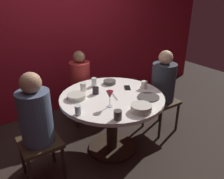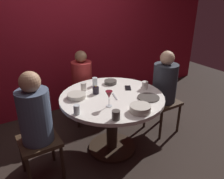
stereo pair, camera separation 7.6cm
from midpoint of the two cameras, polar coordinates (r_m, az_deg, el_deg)
ground_plane at (r=3.02m, az=0.75°, el=-14.59°), size 8.00×8.00×0.00m
back_wall at (r=3.70m, az=-11.38°, el=14.36°), size 6.00×0.10×2.60m
dining_table at (r=2.70m, az=0.81°, el=-4.93°), size 1.22×1.22×0.75m
seated_diner_left at (r=2.33m, az=-18.07°, el=-6.57°), size 0.40×0.40×1.21m
seated_diner_back at (r=3.34m, az=-6.99°, el=2.74°), size 0.40×0.40×1.11m
seated_diner_right at (r=3.13m, az=13.94°, el=1.44°), size 0.40×0.40×1.18m
candle_holder at (r=2.67m, az=-3.33°, el=-0.20°), size 0.08×0.08×0.10m
wine_glass at (r=2.33m, az=0.16°, el=-1.49°), size 0.08×0.08×0.18m
dinner_plate at (r=2.61m, az=10.08°, el=-2.01°), size 0.25×0.25×0.01m
cell_phone at (r=2.84m, az=4.84°, el=0.41°), size 0.13×0.16×0.01m
bowl_serving_large at (r=2.59m, az=-8.20°, el=-1.62°), size 0.21×0.21×0.05m
bowl_salad_center at (r=2.96m, az=0.36°, el=1.92°), size 0.16×0.16×0.05m
bowl_small_white at (r=2.29m, az=8.14°, el=-4.82°), size 0.22×0.22×0.07m
cup_near_candle at (r=2.14m, az=2.05°, el=-6.53°), size 0.08×0.08×0.09m
cup_by_left_diner at (r=2.83m, az=9.15°, el=1.10°), size 0.08×0.08×0.09m
cup_by_right_diner at (r=2.76m, az=-6.44°, el=0.73°), size 0.07×0.07×0.10m
cup_center_front at (r=2.89m, az=-3.62°, el=1.98°), size 0.06×0.06×0.11m
cup_far_edge at (r=2.25m, az=-8.00°, el=-5.08°), size 0.06×0.06×0.10m
fork_near_plate at (r=2.60m, az=1.57°, el=-1.79°), size 0.07×0.18×0.01m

